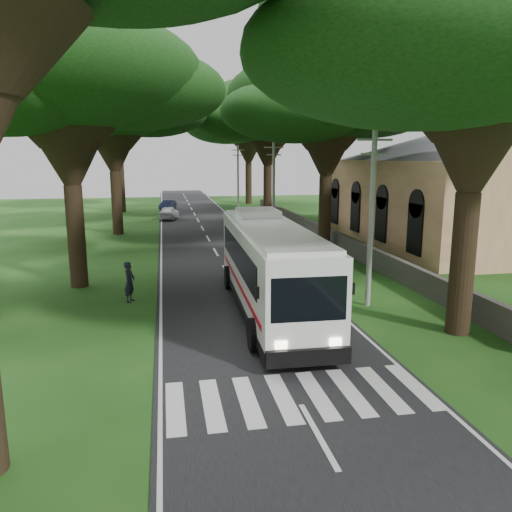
% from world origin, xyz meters
% --- Properties ---
extents(ground, '(140.00, 140.00, 0.00)m').
position_xyz_m(ground, '(0.00, 0.00, 0.00)').
color(ground, '#194513').
rests_on(ground, ground).
extents(road, '(8.00, 120.00, 0.04)m').
position_xyz_m(road, '(0.00, 25.00, 0.01)').
color(road, black).
rests_on(road, ground).
extents(crosswalk, '(8.00, 3.00, 0.01)m').
position_xyz_m(crosswalk, '(0.00, -2.00, 0.00)').
color(crosswalk, silver).
rests_on(crosswalk, ground).
extents(property_wall, '(0.35, 50.00, 1.20)m').
position_xyz_m(property_wall, '(9.00, 24.00, 0.60)').
color(property_wall, '#383533').
rests_on(property_wall, ground).
extents(church, '(14.00, 24.00, 11.60)m').
position_xyz_m(church, '(17.86, 21.55, 4.91)').
color(church, tan).
rests_on(church, ground).
extents(pole_near, '(1.60, 0.24, 8.00)m').
position_xyz_m(pole_near, '(5.50, 6.00, 4.18)').
color(pole_near, gray).
rests_on(pole_near, ground).
extents(pole_mid, '(1.60, 0.24, 8.00)m').
position_xyz_m(pole_mid, '(5.50, 26.00, 4.18)').
color(pole_mid, gray).
rests_on(pole_mid, ground).
extents(pole_far, '(1.60, 0.24, 8.00)m').
position_xyz_m(pole_far, '(5.50, 46.00, 4.18)').
color(pole_far, gray).
rests_on(pole_far, ground).
extents(tree_l_mida, '(13.35, 13.35, 13.52)m').
position_xyz_m(tree_l_mida, '(-8.00, 12.00, 10.55)').
color(tree_l_mida, black).
rests_on(tree_l_mida, ground).
extents(tree_l_midb, '(13.56, 13.56, 13.88)m').
position_xyz_m(tree_l_midb, '(-7.50, 30.00, 10.87)').
color(tree_l_midb, black).
rests_on(tree_l_midb, ground).
extents(tree_l_far, '(12.40, 12.40, 15.50)m').
position_xyz_m(tree_l_far, '(-8.50, 48.00, 12.62)').
color(tree_l_far, black).
rests_on(tree_l_far, ground).
extents(tree_r_near, '(15.89, 15.89, 14.33)m').
position_xyz_m(tree_r_near, '(7.50, 2.00, 10.88)').
color(tree_r_near, black).
rests_on(tree_r_near, ground).
extents(tree_r_mida, '(14.12, 14.12, 13.75)m').
position_xyz_m(tree_r_mida, '(8.00, 20.00, 10.64)').
color(tree_r_mida, black).
rests_on(tree_r_mida, ground).
extents(tree_r_midb, '(15.00, 15.00, 14.68)m').
position_xyz_m(tree_r_midb, '(7.50, 38.00, 11.39)').
color(tree_r_midb, black).
rests_on(tree_r_midb, ground).
extents(tree_r_far, '(16.38, 16.38, 15.31)m').
position_xyz_m(tree_r_far, '(8.50, 56.00, 11.76)').
color(tree_r_far, black).
rests_on(tree_r_far, ground).
extents(coach_bus, '(3.31, 13.09, 3.84)m').
position_xyz_m(coach_bus, '(0.90, 5.97, 2.07)').
color(coach_bus, white).
rests_on(coach_bus, ground).
extents(distant_car_a, '(2.44, 4.41, 1.42)m').
position_xyz_m(distant_car_a, '(-3.00, 39.47, 0.74)').
color(distant_car_a, silver).
rests_on(distant_car_a, road).
extents(distant_car_b, '(2.36, 3.78, 1.18)m').
position_xyz_m(distant_car_b, '(-3.00, 49.84, 0.62)').
color(distant_car_b, navy).
rests_on(distant_car_b, road).
extents(pedestrian, '(0.66, 0.81, 1.92)m').
position_xyz_m(pedestrian, '(-5.21, 8.59, 0.96)').
color(pedestrian, black).
rests_on(pedestrian, ground).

